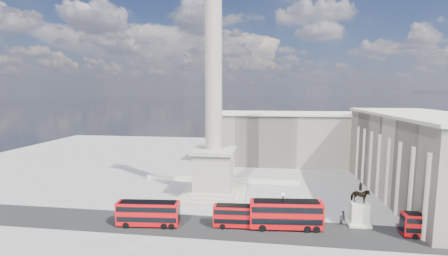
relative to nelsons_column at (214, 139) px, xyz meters
The scene contains 18 objects.
ground 13.85m from the nelsons_column, 90.00° to the right, with size 180.00×180.00×0.00m, color gray.
asphalt_road 20.41m from the nelsons_column, 71.57° to the right, with size 120.00×9.00×0.01m, color #262626.
nelsons_column is the anchor object (origin of this frame).
balustrade_wall 16.55m from the nelsons_column, 90.00° to the left, with size 40.00×0.60×1.10m, color beige.
building_east 45.42m from the nelsons_column, ahead, with size 19.00×46.00×18.60m.
building_northeast 40.57m from the nelsons_column, 60.26° to the left, with size 51.00×17.00×16.60m.
red_bus_a 21.14m from the nelsons_column, 118.65° to the right, with size 10.94×3.31×4.37m.
red_bus_b 19.46m from the nelsons_column, 63.14° to the right, with size 9.74×2.77×3.91m.
red_bus_c 22.82m from the nelsons_column, 43.34° to the right, with size 12.34×3.78×4.93m.
red_bus_d 41.98m from the nelsons_column, 20.25° to the right, with size 9.64×2.41×3.90m.
victorian_lamp 22.11m from the nelsons_column, 45.31° to the right, with size 0.55×0.55×6.43m.
equestrian_statue 31.27m from the nelsons_column, 21.62° to the right, with size 3.70×2.78×7.79m.
bare_tree_near 39.94m from the nelsons_column, 14.47° to the right, with size 1.58×1.58×6.92m.
bare_tree_mid 39.03m from the nelsons_column, ahead, with size 1.92×1.92×7.28m.
bare_tree_far 42.79m from the nelsons_column, 17.95° to the left, with size 1.67×1.67×6.82m.
pedestrian_walking 29.51m from the nelsons_column, 25.25° to the right, with size 0.67×0.44×1.84m, color black.
pedestrian_standing 29.43m from the nelsons_column, 20.21° to the right, with size 0.90×0.70×1.85m, color black.
pedestrian_crossing 26.11m from the nelsons_column, 29.72° to the right, with size 1.10×0.46×1.88m, color black.
Camera 1 is at (10.87, -58.51, 23.12)m, focal length 24.00 mm.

